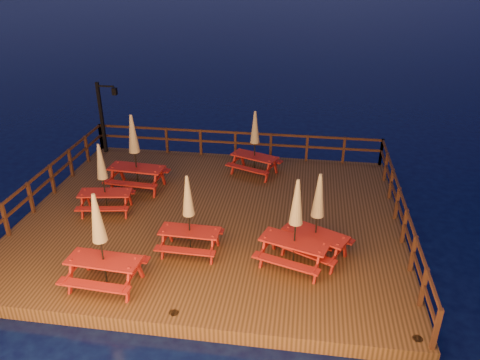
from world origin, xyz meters
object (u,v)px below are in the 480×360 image
(lamp_post, at_px, (104,111))
(picnic_table_2, at_px, (317,215))
(picnic_table_1, at_px, (135,151))
(picnic_table_0, at_px, (255,142))

(lamp_post, xyz_separation_m, picnic_table_2, (8.68, -6.33, -0.47))
(picnic_table_2, bearing_deg, lamp_post, 170.32)
(picnic_table_1, distance_m, picnic_table_2, 7.10)
(lamp_post, height_order, picnic_table_1, lamp_post)
(lamp_post, bearing_deg, picnic_table_0, -11.02)
(picnic_table_1, bearing_deg, picnic_table_0, 28.78)
(lamp_post, distance_m, picnic_table_1, 3.90)
(picnic_table_1, height_order, picnic_table_2, picnic_table_1)
(lamp_post, bearing_deg, picnic_table_1, -52.42)
(picnic_table_1, bearing_deg, picnic_table_2, -23.14)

